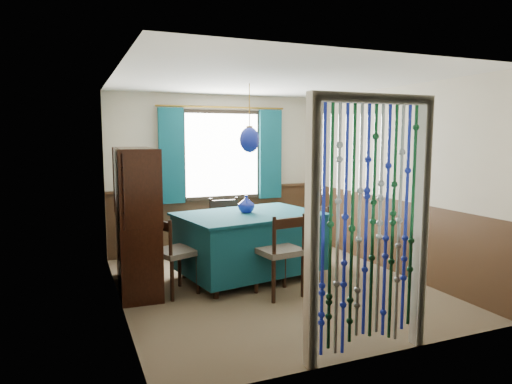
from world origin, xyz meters
name	(u,v)px	position (x,y,z in m)	size (l,w,h in m)	color
floor	(272,286)	(0.00, 0.00, 0.00)	(4.00, 4.00, 0.00)	brown
ceiling	(273,80)	(0.00, 0.00, 2.50)	(4.00, 4.00, 0.00)	silver
wall_back	(221,174)	(0.00, 2.00, 1.25)	(3.60, 3.60, 0.00)	#BAB198
wall_front	(375,210)	(0.00, -2.00, 1.25)	(3.60, 3.60, 0.00)	#BAB198
wall_left	(118,193)	(-1.80, 0.00, 1.25)	(4.00, 4.00, 0.00)	#BAB198
wall_right	(393,180)	(1.80, 0.00, 1.25)	(4.00, 4.00, 0.00)	#BAB198
wainscot_back	(222,219)	(0.00, 1.99, 0.50)	(3.60, 3.60, 0.00)	#3D2717
wainscot_front	(371,299)	(0.00, -1.99, 0.50)	(3.60, 3.60, 0.00)	#3D2717
wainscot_left	(122,261)	(-1.79, 0.00, 0.50)	(4.00, 4.00, 0.00)	#3D2717
wainscot_right	(390,235)	(1.79, 0.00, 0.50)	(4.00, 4.00, 0.00)	#3D2717
window	(222,155)	(0.00, 1.95, 1.55)	(1.32, 0.12, 1.42)	black
doorway	(369,233)	(0.00, -1.94, 1.05)	(1.16, 0.12, 2.18)	silver
dining_table	(250,241)	(-0.14, 0.41, 0.49)	(1.96, 1.51, 0.86)	#0F4450
chair_near	(281,252)	(-0.05, -0.36, 0.52)	(0.54, 0.52, 0.98)	black
chair_far	(227,230)	(-0.21, 1.12, 0.51)	(0.51, 0.49, 0.95)	black
chair_left	(173,253)	(-1.19, 0.16, 0.49)	(0.58, 0.59, 0.93)	black
chair_right	(312,234)	(0.86, 0.54, 0.47)	(0.47, 0.49, 0.89)	black
sideboard	(136,240)	(-1.55, 0.55, 0.59)	(0.52, 1.33, 1.71)	black
pendant_lamp	(249,140)	(-0.14, 0.41, 1.80)	(0.26, 0.26, 0.86)	olive
vase_table	(246,205)	(-0.15, 0.49, 0.96)	(0.20, 0.20, 0.21)	navy
bowl_shelf	(142,193)	(-1.49, 0.35, 1.19)	(0.20, 0.20, 0.05)	beige
vase_sideboard	(137,208)	(-1.49, 0.82, 0.95)	(0.18, 0.18, 0.19)	beige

